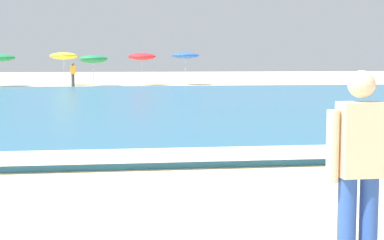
{
  "coord_description": "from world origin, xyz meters",
  "views": [
    {
      "loc": [
        0.38,
        -4.83,
        1.82
      ],
      "look_at": [
        1.38,
        2.23,
        1.1
      ],
      "focal_mm": 56.86,
      "sensor_mm": 36.0,
      "label": 1
    }
  ],
  "objects_px": {
    "beach_umbrella_3": "(64,56)",
    "beach_umbrella_4": "(93,59)",
    "beach_umbrella_5": "(142,57)",
    "beachgoer_near_row_left": "(73,74)",
    "beach_umbrella_6": "(185,56)"
  },
  "relations": [
    {
      "from": "beach_umbrella_3",
      "to": "beach_umbrella_5",
      "type": "height_order",
      "value": "beach_umbrella_3"
    },
    {
      "from": "beach_umbrella_3",
      "to": "beach_umbrella_6",
      "type": "bearing_deg",
      "value": -3.03
    },
    {
      "from": "beach_umbrella_3",
      "to": "beach_umbrella_4",
      "type": "relative_size",
      "value": 1.08
    },
    {
      "from": "beach_umbrella_5",
      "to": "beach_umbrella_4",
      "type": "bearing_deg",
      "value": -165.22
    },
    {
      "from": "beach_umbrella_3",
      "to": "beach_umbrella_4",
      "type": "height_order",
      "value": "beach_umbrella_3"
    },
    {
      "from": "beach_umbrella_6",
      "to": "beachgoer_near_row_left",
      "type": "distance_m",
      "value": 8.0
    },
    {
      "from": "beachgoer_near_row_left",
      "to": "beach_umbrella_5",
      "type": "bearing_deg",
      "value": 23.0
    },
    {
      "from": "beach_umbrella_5",
      "to": "beachgoer_near_row_left",
      "type": "distance_m",
      "value": 5.07
    },
    {
      "from": "beach_umbrella_3",
      "to": "beach_umbrella_5",
      "type": "xyz_separation_m",
      "value": [
        5.29,
        -0.74,
        -0.04
      ]
    },
    {
      "from": "beach_umbrella_6",
      "to": "beach_umbrella_4",
      "type": "bearing_deg",
      "value": -169.61
    },
    {
      "from": "beach_umbrella_4",
      "to": "beach_umbrella_6",
      "type": "distance_m",
      "value": 6.41
    },
    {
      "from": "beach_umbrella_6",
      "to": "beachgoer_near_row_left",
      "type": "height_order",
      "value": "beach_umbrella_6"
    },
    {
      "from": "beach_umbrella_4",
      "to": "beach_umbrella_3",
      "type": "bearing_deg",
      "value": 141.84
    },
    {
      "from": "beach_umbrella_4",
      "to": "beach_umbrella_5",
      "type": "relative_size",
      "value": 0.94
    },
    {
      "from": "beach_umbrella_6",
      "to": "beachgoer_near_row_left",
      "type": "xyz_separation_m",
      "value": [
        -7.59,
        -2.23,
        -1.19
      ]
    }
  ]
}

